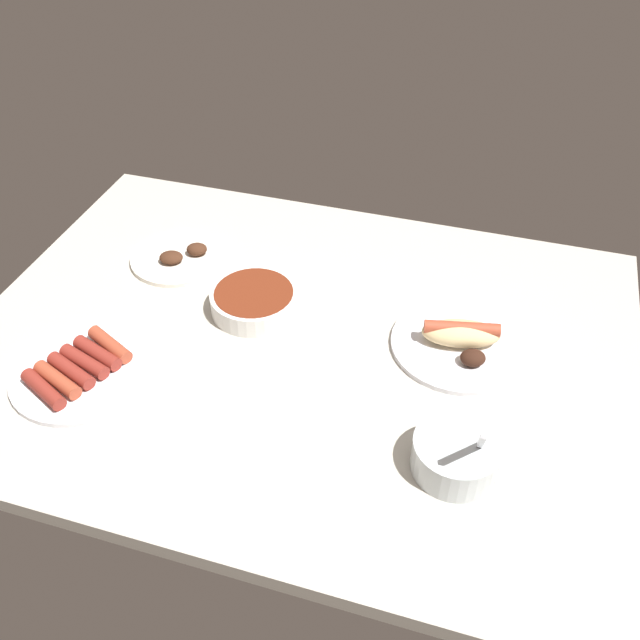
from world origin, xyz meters
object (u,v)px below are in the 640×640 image
plate_sausages (79,370)px  plate_grilled_meat (179,257)px  bowl_coleslaw (456,454)px  bowl_chili (254,300)px  plate_hotdog_assembled (460,340)px

plate_sausages → plate_grilled_meat: (1.67, 35.46, -0.41)cm
bowl_coleslaw → plate_grilled_meat: size_ratio=0.81×
bowl_coleslaw → bowl_chili: 49.28cm
bowl_coleslaw → plate_hotdog_assembled: 26.74cm
bowl_chili → bowl_coleslaw: bearing=-31.6°
bowl_coleslaw → plate_hotdog_assembled: bearing=96.4°
bowl_coleslaw → plate_grilled_meat: 72.47cm
plate_sausages → plate_hotdog_assembled: size_ratio=0.96×
plate_sausages → bowl_coleslaw: bearing=-0.6°
plate_hotdog_assembled → plate_sausages: bearing=-157.2°
bowl_chili → plate_grilled_meat: size_ratio=0.86×
plate_grilled_meat → bowl_coleslaw: bearing=-29.9°
plate_grilled_meat → plate_sausages: bearing=-92.7°
plate_sausages → plate_hotdog_assembled: plate_hotdog_assembled is taller
bowl_coleslaw → plate_sausages: bearing=179.4°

